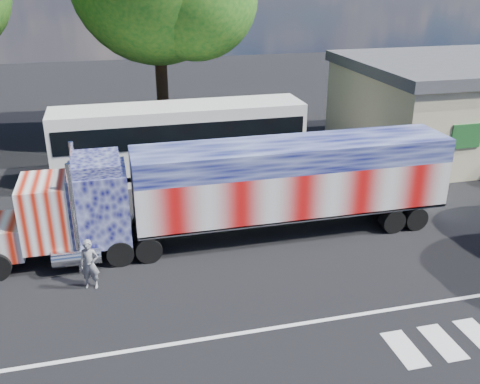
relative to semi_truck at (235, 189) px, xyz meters
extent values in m
plane|color=black|center=(0.24, -2.90, -2.08)|extent=(100.00, 100.00, 0.00)
cube|color=silver|center=(0.24, -5.90, -2.08)|extent=(30.00, 0.15, 0.01)
cube|color=silver|center=(3.04, -7.70, -2.08)|extent=(0.70, 1.60, 0.01)
cube|color=silver|center=(4.24, -7.70, -2.08)|extent=(0.70, 1.60, 0.01)
cube|color=silver|center=(5.44, -7.70, -2.08)|extent=(0.70, 1.60, 0.01)
cube|color=black|center=(-5.93, 0.00, -1.44)|extent=(8.28, 0.92, 0.28)
cube|color=tan|center=(-6.85, 0.00, -0.15)|extent=(1.66, 2.30, 2.30)
cube|color=black|center=(-7.63, 0.00, 0.26)|extent=(0.06, 1.93, 0.83)
cube|color=#494C85|center=(-5.01, 0.00, -0.06)|extent=(2.02, 2.30, 2.67)
cube|color=#494C85|center=(-5.01, 0.00, 1.46)|extent=(1.66, 2.21, 0.46)
cylinder|color=silver|center=(-5.83, 1.21, -0.06)|extent=(0.18, 0.18, 4.05)
cylinder|color=silver|center=(-5.83, -1.21, -0.06)|extent=(0.18, 0.18, 4.05)
cylinder|color=silver|center=(-5.93, 1.20, -1.48)|extent=(1.66, 0.61, 0.61)
cylinder|color=silver|center=(-5.93, -1.20, -1.48)|extent=(1.66, 0.61, 0.61)
cylinder|color=black|center=(-8.59, 1.01, -1.58)|extent=(1.01, 0.32, 1.01)
cylinder|color=black|center=(-4.46, -0.97, -1.60)|extent=(0.96, 0.51, 0.96)
cylinder|color=black|center=(-4.46, 0.97, -1.60)|extent=(0.96, 0.51, 0.96)
cylinder|color=black|center=(-3.44, -0.97, -1.60)|extent=(0.96, 0.51, 0.96)
cylinder|color=black|center=(-3.44, 0.97, -1.60)|extent=(0.96, 0.51, 0.96)
cube|color=black|center=(2.35, 0.00, -1.21)|extent=(11.95, 1.01, 0.28)
cube|color=#D17373|center=(2.35, 0.00, -0.15)|extent=(12.32, 2.39, 1.84)
cube|color=#464E90|center=(2.35, 0.00, 1.23)|extent=(12.32, 2.39, 0.92)
cube|color=silver|center=(2.35, 0.00, -1.07)|extent=(12.32, 2.39, 0.11)
cube|color=silver|center=(8.53, 0.00, 0.31)|extent=(0.04, 2.30, 2.67)
cylinder|color=black|center=(6.30, -0.97, -1.60)|extent=(0.96, 0.51, 0.96)
cylinder|color=black|center=(6.30, 0.97, -1.60)|extent=(0.96, 0.51, 0.96)
cylinder|color=black|center=(7.31, -0.97, -1.60)|extent=(0.96, 0.51, 0.96)
cylinder|color=black|center=(7.31, 0.97, -1.60)|extent=(0.96, 0.51, 0.96)
cube|color=white|center=(-1.03, 7.51, -0.26)|extent=(12.48, 2.70, 3.64)
cube|color=black|center=(-1.03, 7.51, 0.41)|extent=(12.07, 2.77, 1.14)
cube|color=black|center=(-1.03, 7.51, -1.61)|extent=(12.48, 2.70, 0.26)
cube|color=black|center=(-7.27, 7.51, -0.11)|extent=(0.06, 2.39, 1.46)
cylinder|color=black|center=(-5.71, 6.21, -1.56)|extent=(1.04, 0.31, 1.04)
cylinder|color=black|center=(-5.71, 8.81, -1.56)|extent=(1.04, 0.31, 1.04)
cylinder|color=black|center=(2.10, 6.21, -1.56)|extent=(1.04, 0.31, 1.04)
cylinder|color=black|center=(2.10, 8.81, -1.56)|extent=(1.04, 0.31, 1.04)
cylinder|color=black|center=(3.03, 6.21, -1.56)|extent=(1.04, 0.31, 1.04)
cylinder|color=black|center=(3.03, 8.81, -1.56)|extent=(1.04, 0.31, 1.04)
cube|color=#1E5926|center=(12.24, 3.06, 0.32)|extent=(1.60, 0.08, 1.20)
imported|color=slate|center=(-5.47, -2.29, -1.21)|extent=(0.72, 0.57, 1.74)
cylinder|color=black|center=(-1.17, 13.41, 1.72)|extent=(0.70, 0.70, 7.61)
camera|label=1|loc=(-4.39, -18.31, 7.75)|focal=40.00mm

